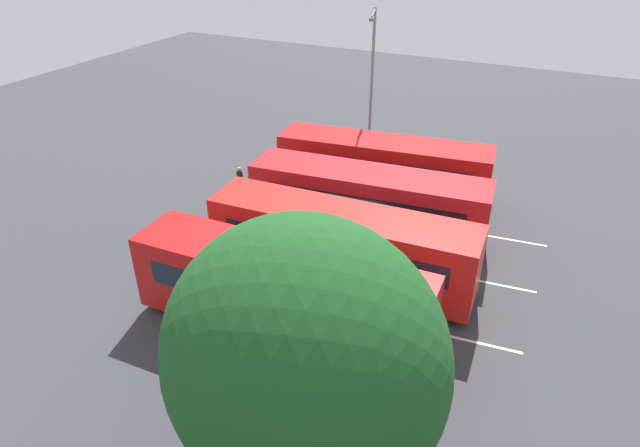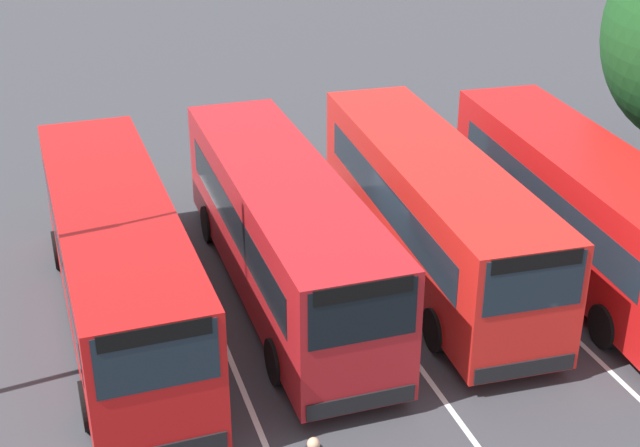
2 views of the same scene
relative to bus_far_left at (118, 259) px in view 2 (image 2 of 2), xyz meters
name	(u,v)px [view 2 (image 2 of 2)]	position (x,y,z in m)	size (l,w,h in m)	color
ground_plane	(360,286)	(-0.64, 5.68, -1.75)	(73.53, 73.53, 0.00)	#38383D
bus_far_left	(118,259)	(0.00, 0.00, 0.00)	(10.76, 3.61, 3.17)	red
bus_center_left	(283,229)	(-0.65, 3.80, 0.00)	(10.74, 3.39, 3.17)	#AD191E
bus_center_right	(431,208)	(-1.02, 7.54, 0.00)	(10.66, 2.88, 3.17)	red
bus_far_right	(582,206)	(-0.35, 11.23, 0.00)	(10.63, 2.74, 3.17)	red
lane_stripe_outer_left	(207,303)	(-0.64, 1.93, -1.74)	(15.48, 0.12, 0.01)	silver
lane_stripe_inner_left	(360,286)	(-0.64, 5.68, -1.74)	(15.48, 0.12, 0.01)	silver
lane_stripe_inner_right	(503,270)	(-0.64, 9.43, -1.74)	(15.48, 0.12, 0.01)	silver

